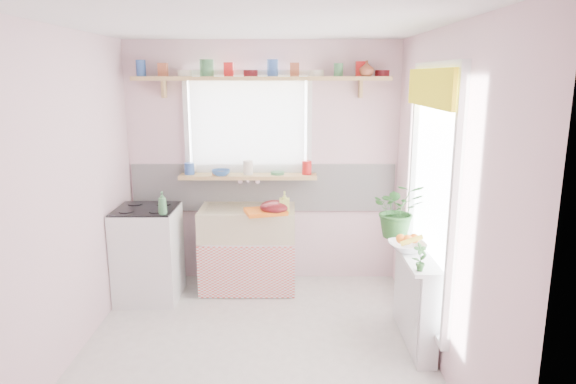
{
  "coord_description": "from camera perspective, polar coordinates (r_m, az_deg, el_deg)",
  "views": [
    {
      "loc": [
        0.27,
        -3.67,
        2.15
      ],
      "look_at": [
        0.26,
        0.55,
        1.19
      ],
      "focal_mm": 32.0,
      "sensor_mm": 36.0,
      "label": 1
    }
  ],
  "objects": [
    {
      "name": "dish_tray",
      "position": [
        4.95,
        -2.52,
        -2.18
      ],
      "size": [
        0.44,
        0.38,
        0.04
      ],
      "primitive_type": "cube",
      "rotation": [
        0.0,
        0.0,
        0.28
      ],
      "color": "orange",
      "rests_on": "sink_unit"
    },
    {
      "name": "fruit",
      "position": [
        4.23,
        13.21,
        -5.13
      ],
      "size": [
        0.2,
        0.14,
        0.1
      ],
      "color": "orange",
      "rests_on": "fruit_bowl"
    },
    {
      "name": "shelf_vase",
      "position": [
        5.14,
        8.73,
        13.41
      ],
      "size": [
        0.14,
        0.14,
        0.15
      ],
      "primitive_type": "imported",
      "rotation": [
        0.0,
        0.0,
        -0.01
      ],
      "color": "#9C4F30",
      "rests_on": "pine_shelf"
    },
    {
      "name": "herb_pot",
      "position": [
        3.82,
        14.48,
        -7.05
      ],
      "size": [
        0.13,
        0.11,
        0.21
      ],
      "primitive_type": "imported",
      "rotation": [
        0.0,
        0.0,
        0.38
      ],
      "color": "#2C6428",
      "rests_on": "radiator_ledge"
    },
    {
      "name": "fruit_bowl",
      "position": [
        4.24,
        13.11,
        -5.93
      ],
      "size": [
        0.33,
        0.33,
        0.07
      ],
      "primitive_type": "imported",
      "rotation": [
        0.0,
        0.0,
        0.12
      ],
      "color": "white",
      "rests_on": "radiator_ledge"
    },
    {
      "name": "sill_bowl",
      "position": [
        5.23,
        -7.46,
        2.15
      ],
      "size": [
        0.24,
        0.24,
        0.06
      ],
      "primitive_type": "imported",
      "rotation": [
        0.0,
        0.0,
        -0.34
      ],
      "color": "#3361A6",
      "rests_on": "windowsill"
    },
    {
      "name": "jade_plant",
      "position": [
        4.52,
        12.14,
        -1.94
      ],
      "size": [
        0.46,
        0.4,
        0.49
      ],
      "primitive_type": "imported",
      "rotation": [
        0.0,
        0.0,
        -0.04
      ],
      "color": "#285C25",
      "rests_on": "radiator_ledge"
    },
    {
      "name": "soap_bottle_sink",
      "position": [
        4.92,
        -0.39,
        -1.18
      ],
      "size": [
        0.1,
        0.1,
        0.22
      ],
      "primitive_type": "imported",
      "rotation": [
        0.0,
        0.0,
        0.01
      ],
      "color": "#CAD55E",
      "rests_on": "sink_unit"
    },
    {
      "name": "sink_unit",
      "position": [
        5.27,
        -4.47,
        -6.21
      ],
      "size": [
        0.95,
        0.65,
        1.11
      ],
      "color": "white",
      "rests_on": "ground"
    },
    {
      "name": "radiator_ledge",
      "position": [
        4.37,
        13.98,
        -11.18
      ],
      "size": [
        0.22,
        0.95,
        0.78
      ],
      "color": "white",
      "rests_on": "ground"
    },
    {
      "name": "colander",
      "position": [
        4.93,
        -1.53,
        -1.68
      ],
      "size": [
        0.33,
        0.33,
        0.13
      ],
      "primitive_type": "ellipsoid",
      "rotation": [
        0.0,
        0.0,
        -0.21
      ],
      "color": "maroon",
      "rests_on": "sink_unit"
    },
    {
      "name": "sill_crockery",
      "position": [
        5.26,
        -4.45,
        2.57
      ],
      "size": [
        1.35,
        0.11,
        0.12
      ],
      "color": "#3359A5",
      "rests_on": "windowsill"
    },
    {
      "name": "sill_cup",
      "position": [
        5.4,
        -10.77,
        2.6
      ],
      "size": [
        0.14,
        0.14,
        0.1
      ],
      "primitive_type": "imported",
      "rotation": [
        0.0,
        0.0,
        -0.08
      ],
      "color": "beige",
      "rests_on": "windowsill"
    },
    {
      "name": "cooker",
      "position": [
        5.2,
        -15.25,
        -6.59
      ],
      "size": [
        0.58,
        0.58,
        0.93
      ],
      "color": "white",
      "rests_on": "ground"
    },
    {
      "name": "cooker_bottle",
      "position": [
        4.78,
        -13.78,
        -1.2
      ],
      "size": [
        0.08,
        0.08,
        0.21
      ],
      "primitive_type": "imported",
      "rotation": [
        0.0,
        0.0,
        0.01
      ],
      "color": "#42844F",
      "rests_on": "cooker"
    },
    {
      "name": "shelf_crockery",
      "position": [
        5.15,
        -3.44,
        13.31
      ],
      "size": [
        2.47,
        0.11,
        0.12
      ],
      "color": "#3359A5",
      "rests_on": "pine_shelf"
    },
    {
      "name": "pine_shelf",
      "position": [
        5.15,
        -2.94,
        12.49
      ],
      "size": [
        2.52,
        0.24,
        0.04
      ],
      "primitive_type": "cube",
      "color": "tan",
      "rests_on": "room"
    },
    {
      "name": "windowsill",
      "position": [
        5.27,
        -4.44,
        1.75
      ],
      "size": [
        1.4,
        0.22,
        0.04
      ],
      "primitive_type": "cube",
      "color": "tan",
      "rests_on": "room"
    },
    {
      "name": "room",
      "position": [
        4.62,
        4.99,
        3.07
      ],
      "size": [
        3.2,
        3.2,
        3.2
      ],
      "color": "silver",
      "rests_on": "ground"
    }
  ]
}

